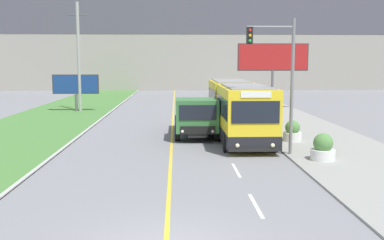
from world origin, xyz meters
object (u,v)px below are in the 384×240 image
(city_bus, at_px, (237,109))
(traffic_light_mast, at_px, (280,70))
(utility_pole_far, at_px, (79,57))
(planter_round_third, at_px, (272,121))
(billboard_small, at_px, (76,85))
(dump_truck, at_px, (196,117))
(planter_round_near, at_px, (323,148))
(billboard_large, at_px, (273,59))
(planter_round_far, at_px, (259,113))
(planter_round_second, at_px, (292,132))

(city_bus, bearing_deg, traffic_light_mast, -78.74)
(utility_pole_far, bearing_deg, planter_round_third, -37.36)
(billboard_small, relative_size, planter_round_third, 3.67)
(dump_truck, bearing_deg, planter_round_near, -50.81)
(billboard_large, xyz_separation_m, planter_round_near, (-2.39, -22.04, -4.11))
(dump_truck, bearing_deg, utility_pole_far, 124.10)
(dump_truck, height_order, planter_round_third, dump_truck)
(utility_pole_far, distance_m, billboard_small, 2.58)
(billboard_small, xyz_separation_m, planter_round_far, (15.44, -6.70, -1.82))
(utility_pole_far, xyz_separation_m, planter_round_far, (15.07, -6.63, -4.37))
(billboard_large, bearing_deg, dump_truck, -116.95)
(city_bus, height_order, traffic_light_mast, traffic_light_mast)
(city_bus, height_order, billboard_small, billboard_small)
(traffic_light_mast, height_order, planter_round_second, traffic_light_mast)
(billboard_large, distance_m, planter_round_second, 17.84)
(dump_truck, distance_m, billboard_small, 17.92)
(traffic_light_mast, xyz_separation_m, planter_round_third, (1.48, 8.32, -3.53))
(billboard_large, relative_size, planter_round_third, 5.83)
(planter_round_third, bearing_deg, city_bus, -137.82)
(utility_pole_far, bearing_deg, city_bus, -48.27)
(planter_round_second, bearing_deg, city_bus, 138.39)
(dump_truck, relative_size, traffic_light_mast, 0.99)
(traffic_light_mast, bearing_deg, planter_round_near, -39.59)
(city_bus, relative_size, planter_round_near, 10.48)
(billboard_large, distance_m, planter_round_far, 8.91)
(planter_round_second, bearing_deg, traffic_light_mast, -114.88)
(planter_round_second, bearing_deg, planter_round_third, 91.42)
(dump_truck, height_order, billboard_large, billboard_large)
(billboard_small, bearing_deg, planter_round_second, -46.60)
(utility_pole_far, bearing_deg, planter_round_second, -47.16)
(utility_pole_far, height_order, billboard_small, utility_pole_far)
(billboard_small, bearing_deg, planter_round_third, -36.87)
(billboard_small, distance_m, planter_round_far, 16.93)
(utility_pole_far, relative_size, planter_round_second, 8.31)
(planter_round_second, relative_size, planter_round_third, 1.04)
(traffic_light_mast, xyz_separation_m, billboard_large, (4.11, 20.62, 0.62))
(planter_round_near, relative_size, planter_round_third, 1.08)
(planter_round_third, bearing_deg, planter_round_second, -88.58)
(billboard_small, xyz_separation_m, planter_round_second, (15.55, -16.45, -1.77))
(city_bus, bearing_deg, dump_truck, -164.96)
(dump_truck, distance_m, billboard_large, 17.61)
(billboard_small, height_order, planter_round_far, billboard_small)
(utility_pole_far, height_order, traffic_light_mast, utility_pole_far)
(planter_round_second, height_order, planter_round_third, planter_round_second)
(billboard_large, height_order, planter_round_third, billboard_large)
(planter_round_second, distance_m, planter_round_third, 4.87)
(dump_truck, distance_m, planter_round_second, 5.63)
(planter_round_near, height_order, planter_round_second, planter_round_near)
(traffic_light_mast, relative_size, planter_round_far, 6.03)
(billboard_large, bearing_deg, planter_round_third, -102.10)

